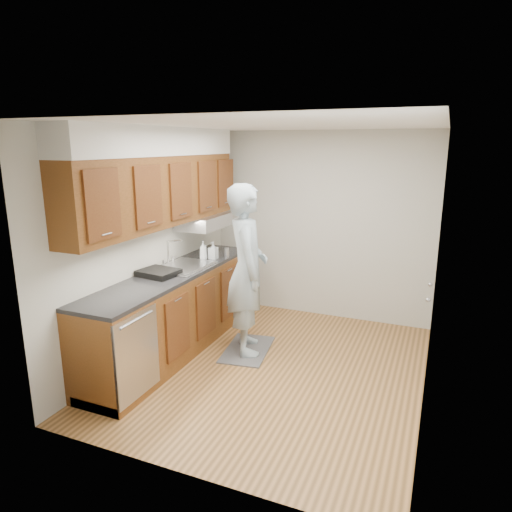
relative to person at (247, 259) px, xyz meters
The scene contains 15 objects.
floor 1.21m from the person, 33.93° to the right, with size 3.50×3.50×0.00m, color #A5713E.
ceiling 1.50m from the person, 33.93° to the right, with size 3.50×3.50×0.00m, color white.
wall_left 1.11m from the person, 164.60° to the right, with size 0.02×3.50×2.50m, color #B6B6AB.
wall_right 1.96m from the person, ahead, with size 0.02×3.50×2.50m, color #B6B6AB.
wall_back 1.53m from the person, 73.34° to the left, with size 3.00×0.02×2.50m, color #B6B6AB.
counter 1.02m from the person, 158.89° to the right, with size 0.64×2.80×1.30m.
upper_cabinets 1.26m from the person, 164.52° to the right, with size 0.47×2.80×1.21m.
closet_door 1.93m from the person, ahead, with size 0.02×1.22×2.05m, color silver.
floor_mat 1.09m from the person, ahead, with size 0.48×0.82×0.02m, color #575759.
person is the anchor object (origin of this frame).
soap_bottle_a 0.77m from the person, 157.41° to the left, with size 0.09×0.09×0.24m, color silver.
soap_bottle_b 0.74m from the person, 148.18° to the left, with size 0.10×0.10×0.22m, color silver.
soda_can 0.74m from the person, 147.00° to the left, with size 0.06×0.06×0.11m, color red.
steel_can 0.75m from the person, 133.80° to the left, with size 0.06×0.06×0.12m, color #A5A5AA.
dish_rack 0.97m from the person, 149.58° to the right, with size 0.40×0.34×0.06m, color black.
Camera 1 is at (1.53, -4.16, 2.33)m, focal length 32.00 mm.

